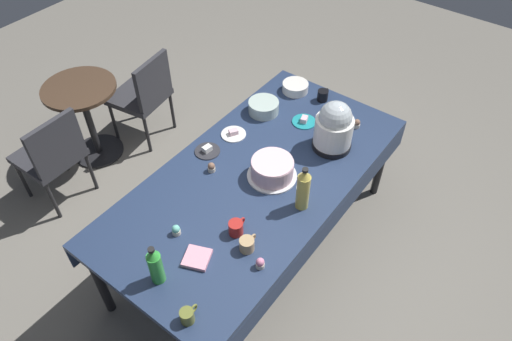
{
  "coord_description": "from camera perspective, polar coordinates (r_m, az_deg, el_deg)",
  "views": [
    {
      "loc": [
        -1.67,
        -1.26,
        2.96
      ],
      "look_at": [
        0.0,
        0.0,
        0.8
      ],
      "focal_mm": 32.96,
      "sensor_mm": 36.0,
      "label": 1
    }
  ],
  "objects": [
    {
      "name": "cupcake_mint",
      "position": [
        3.07,
        -5.44,
        0.38
      ],
      "size": [
        0.05,
        0.05,
        0.07
      ],
      "color": "beige",
      "rests_on": "potluck_table"
    },
    {
      "name": "coffee_mug_black",
      "position": [
        3.66,
        8.12,
        9.03
      ],
      "size": [
        0.12,
        0.08,
        0.09
      ],
      "color": "black",
      "rests_on": "potluck_table"
    },
    {
      "name": "cupcake_rose",
      "position": [
        2.59,
        0.51,
        -11.19
      ],
      "size": [
        0.05,
        0.05,
        0.07
      ],
      "color": "beige",
      "rests_on": "potluck_table"
    },
    {
      "name": "cupcake_berry",
      "position": [
        2.76,
        -9.67,
        -7.15
      ],
      "size": [
        0.05,
        0.05,
        0.07
      ],
      "color": "beige",
      "rests_on": "potluck_table"
    },
    {
      "name": "cupcake_vanilla",
      "position": [
        3.56,
        9.71,
        7.39
      ],
      "size": [
        0.05,
        0.05,
        0.07
      ],
      "color": "beige",
      "rests_on": "potluck_table"
    },
    {
      "name": "soda_bottle_lime_soda",
      "position": [
        2.53,
        -12.11,
        -11.21
      ],
      "size": [
        0.08,
        0.08,
        0.28
      ],
      "color": "green",
      "rests_on": "potluck_table"
    },
    {
      "name": "ceramic_snack_bowl",
      "position": [
        3.73,
        4.79,
        10.04
      ],
      "size": [
        0.2,
        0.2,
        0.07
      ],
      "primitive_type": "cylinder",
      "color": "silver",
      "rests_on": "potluck_table"
    },
    {
      "name": "round_cafe_table",
      "position": [
        4.22,
        -20.01,
        7.07
      ],
      "size": [
        0.6,
        0.6,
        0.72
      ],
      "color": "#473323",
      "rests_on": "ground"
    },
    {
      "name": "slow_cooker",
      "position": [
        3.17,
        9.44,
        5.21
      ],
      "size": [
        0.27,
        0.27,
        0.37
      ],
      "color": "black",
      "rests_on": "potluck_table"
    },
    {
      "name": "dessert_plate_charcoal",
      "position": [
        3.22,
        -5.92,
        2.45
      ],
      "size": [
        0.17,
        0.17,
        0.05
      ],
      "color": "#2D2D33",
      "rests_on": "potluck_table"
    },
    {
      "name": "coffee_mug_red",
      "position": [
        2.72,
        -2.42,
        -6.94
      ],
      "size": [
        0.13,
        0.09,
        0.09
      ],
      "color": "#B2231E",
      "rests_on": "potluck_table"
    },
    {
      "name": "potluck_table",
      "position": [
        3.09,
        0.0,
        -1.45
      ],
      "size": [
        2.2,
        1.1,
        0.75
      ],
      "color": "navy",
      "rests_on": "ground"
    },
    {
      "name": "paper_napkin_stack",
      "position": [
        2.66,
        -7.18,
        -10.48
      ],
      "size": [
        0.18,
        0.18,
        0.02
      ],
      "primitive_type": "cube",
      "rotation": [
        0.0,
        0.0,
        0.39
      ],
      "color": "pink",
      "rests_on": "potluck_table"
    },
    {
      "name": "dessert_plate_teal",
      "position": [
        3.45,
        5.85,
        6.0
      ],
      "size": [
        0.18,
        0.18,
        0.04
      ],
      "color": "teal",
      "rests_on": "potluck_table"
    },
    {
      "name": "maroon_chair_right",
      "position": [
        4.27,
        -13.38,
        9.19
      ],
      "size": [
        0.5,
        0.5,
        0.85
      ],
      "color": "#333338",
      "rests_on": "ground"
    },
    {
      "name": "glass_salad_bowl",
      "position": [
        3.5,
        0.93,
        7.72
      ],
      "size": [
        0.23,
        0.23,
        0.09
      ],
      "primitive_type": "cylinder",
      "color": "#B2C6BC",
      "rests_on": "potluck_table"
    },
    {
      "name": "soda_bottle_ginger_ale",
      "position": [
        2.78,
        5.75,
        -2.28
      ],
      "size": [
        0.08,
        0.08,
        0.32
      ],
      "color": "gold",
      "rests_on": "potluck_table"
    },
    {
      "name": "dessert_plate_white",
      "position": [
        3.33,
        -2.75,
        4.5
      ],
      "size": [
        0.18,
        0.18,
        0.04
      ],
      "color": "white",
      "rests_on": "potluck_table"
    },
    {
      "name": "cupcake_cocoa",
      "position": [
        3.45,
        12.12,
        5.58
      ],
      "size": [
        0.05,
        0.05,
        0.07
      ],
      "color": "beige",
      "rests_on": "potluck_table"
    },
    {
      "name": "maroon_chair_left",
      "position": [
        3.89,
        -23.52,
        1.94
      ],
      "size": [
        0.45,
        0.45,
        0.85
      ],
      "color": "#333338",
      "rests_on": "ground"
    },
    {
      "name": "coffee_mug_tan",
      "position": [
        2.65,
        -1.08,
        -8.95
      ],
      "size": [
        0.12,
        0.09,
        0.08
      ],
      "color": "tan",
      "rests_on": "potluck_table"
    },
    {
      "name": "ground",
      "position": [
        3.62,
        0.0,
        -8.85
      ],
      "size": [
        9.0,
        9.0,
        0.0
      ],
      "primitive_type": "plane",
      "color": "slate"
    },
    {
      "name": "coffee_mug_olive",
      "position": [
        2.45,
        -8.31,
        -17.03
      ],
      "size": [
        0.11,
        0.07,
        0.08
      ],
      "color": "olive",
      "rests_on": "potluck_table"
    },
    {
      "name": "frosted_layer_cake",
      "position": [
        3.0,
        1.97,
        0.17
      ],
      "size": [
        0.32,
        0.32,
        0.14
      ],
      "color": "silver",
      "rests_on": "potluck_table"
    }
  ]
}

